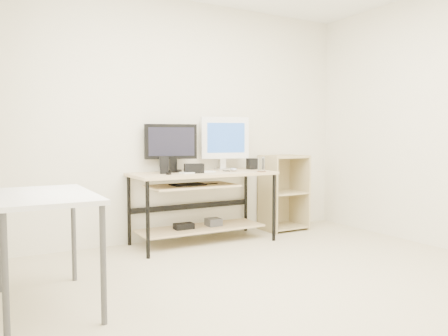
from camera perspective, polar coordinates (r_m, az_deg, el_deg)
room at (r=3.12m, az=8.40°, el=7.72°), size 4.01×4.01×2.62m
desk at (r=4.58m, az=-3.08°, el=-3.20°), size 1.50×0.65×0.75m
side_table at (r=3.07m, az=-22.41°, el=-4.58°), size 0.60×1.00×0.75m
shelf_unit at (r=5.35m, az=7.54°, el=-3.13°), size 0.50×0.40×0.90m
black_monitor at (r=4.63m, az=-6.97°, el=3.05°), size 0.55×0.23×0.50m
white_imac at (r=4.91m, az=0.13°, el=3.76°), size 0.55×0.18×0.59m
keyboard at (r=4.49m, az=-3.45°, el=-0.55°), size 0.39×0.16×0.01m
mouse at (r=4.69m, az=1.25°, el=-0.22°), size 0.07×0.11×0.04m
center_speaker at (r=4.45m, az=-3.94°, el=-0.05°), size 0.21×0.13×0.10m
speaker_left at (r=4.41m, az=-7.84°, el=0.46°), size 0.11×0.11×0.18m
speaker_right at (r=5.01m, az=3.68°, el=0.55°), size 0.12×0.12×0.13m
audio_controller at (r=4.54m, az=-6.73°, el=0.43°), size 0.09×0.06×0.16m
volume_puck at (r=4.29m, az=-7.25°, el=-0.73°), size 0.06×0.06×0.02m
smartphone at (r=4.72m, az=0.31°, el=-0.36°), size 0.07×0.11×0.01m
coaster at (r=4.62m, az=4.91°, el=-0.48°), size 0.12×0.12×0.01m
drinking_glass at (r=4.62m, az=4.91°, el=0.51°), size 0.09×0.09×0.15m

